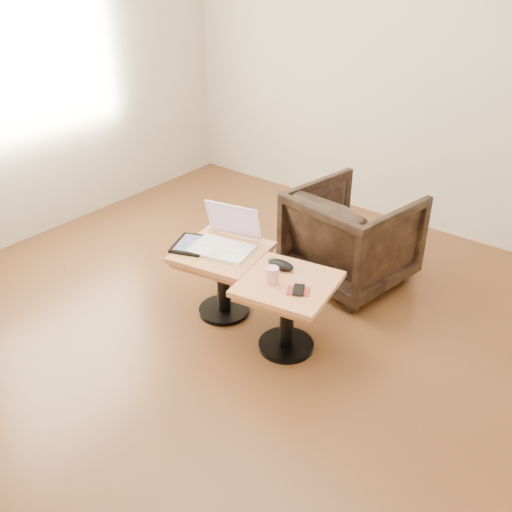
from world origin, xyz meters
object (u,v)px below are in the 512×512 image
Objects in this scene: laptop at (225,240)px; armchair at (352,237)px; side_table_left at (223,266)px; side_table_right at (288,299)px; striped_cup at (272,275)px.

laptop reaches higher than armchair.
side_table_left and side_table_right have the same top height.
striped_cup is (-0.06, -0.06, 0.16)m from side_table_right.
armchair is at bearing 85.95° from side_table_right.
laptop is 0.94m from armchair.
striped_cup is at bearing 102.06° from armchair.
side_table_left is 0.17m from laptop.
side_table_right is 0.18m from striped_cup.
side_table_right is at bearing -15.14° from side_table_left.
armchair is (0.44, 0.81, -0.17)m from laptop.
laptop is at bearing 91.76° from side_table_left.
striped_cup reaches higher than side_table_right.
laptop reaches higher than side_table_left.
side_table_left is at bearing -90.56° from laptop.
side_table_left is at bearing 73.33° from armchair.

